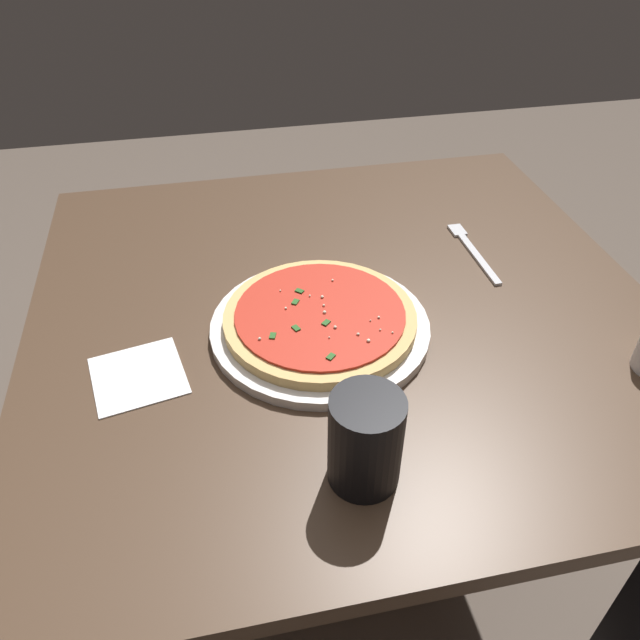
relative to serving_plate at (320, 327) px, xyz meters
name	(u,v)px	position (x,y,z in m)	size (l,w,h in m)	color
ground_plane	(336,555)	(-0.06, 0.05, -0.73)	(5.00, 5.00, 0.00)	brown
restaurant_table	(342,365)	(-0.06, 0.05, -0.14)	(0.91, 0.94, 0.73)	black
serving_plate	(320,327)	(0.00, 0.00, 0.00)	(0.31, 0.31, 0.01)	white
pizza	(320,318)	(0.00, 0.00, 0.02)	(0.27, 0.27, 0.02)	#DBB26B
cup_tall_drink	(365,441)	(0.25, 0.00, 0.05)	(0.08, 0.08, 0.12)	black
napkin_folded_right	(138,376)	(0.04, -0.25, -0.01)	(0.12, 0.12, 0.00)	white
fork	(472,249)	(-0.16, 0.30, 0.00)	(0.19, 0.02, 0.00)	silver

